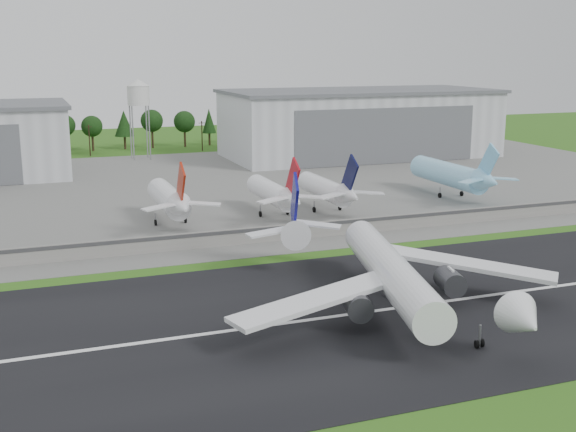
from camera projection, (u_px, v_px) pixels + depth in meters
name	position (u px, v px, depth m)	size (l,w,h in m)	color
ground	(389.00, 338.00, 101.34)	(600.00, 600.00, 0.00)	#295C15
runway	(358.00, 314.00, 110.47)	(320.00, 60.00, 0.10)	black
runway_centerline	(358.00, 313.00, 110.45)	(220.00, 1.00, 0.02)	white
apron	(194.00, 189.00, 211.02)	(320.00, 150.00, 0.10)	slate
blast_fence	(264.00, 234.00, 151.20)	(240.00, 0.61, 3.50)	gray
hangar_east	(359.00, 123.00, 274.66)	(102.00, 47.00, 25.20)	silver
water_tower	(138.00, 93.00, 263.28)	(8.40, 8.40, 29.40)	#99999E
utility_poles	(148.00, 153.00, 284.16)	(230.00, 3.00, 12.00)	black
treeline	(142.00, 149.00, 297.87)	(320.00, 16.00, 22.00)	black
main_airliner	(392.00, 280.00, 110.89)	(55.60, 58.63, 18.17)	white
parked_jet_red_a	(171.00, 200.00, 164.77)	(7.36, 31.29, 16.65)	white
parked_jet_red_b	(276.00, 194.00, 173.39)	(7.36, 31.29, 16.37)	white
parked_jet_navy	(330.00, 190.00, 178.16)	(7.36, 31.29, 16.37)	white
parked_jet_skyblue	(455.00, 175.00, 195.99)	(7.36, 37.29, 17.02)	#93D9FE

